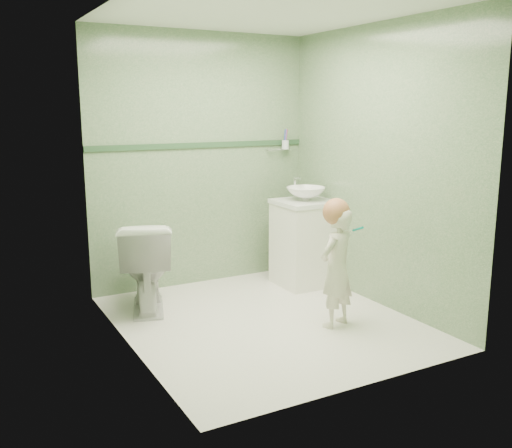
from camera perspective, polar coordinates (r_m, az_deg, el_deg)
ground at (r=4.73m, az=0.88°, el=-9.62°), size 2.50×2.50×0.00m
room_shell at (r=4.44m, az=0.93°, el=4.97°), size 2.50×2.54×2.40m
trim_stripe at (r=5.53m, az=-5.44°, el=7.79°), size 2.20×0.02×0.05m
vanity at (r=5.60m, az=4.86°, el=-1.99°), size 0.52×0.50×0.80m
counter at (r=5.52m, az=4.94°, el=2.15°), size 0.54×0.52×0.04m
basin at (r=5.51m, az=4.95°, el=3.01°), size 0.37×0.37×0.13m
faucet at (r=5.65m, az=3.93°, el=4.06°), size 0.03×0.13×0.18m
cup_holder at (r=5.90m, az=2.85°, el=7.87°), size 0.26×0.07×0.21m
toilet at (r=4.99m, az=-10.87°, el=-4.00°), size 0.65×0.86×0.78m
toddler at (r=4.54m, az=7.99°, el=-4.31°), size 0.40×0.33×0.95m
hair_cap at (r=4.46m, az=7.96°, el=1.21°), size 0.21×0.21×0.21m
teal_toothbrush at (r=4.46m, az=9.96°, el=-0.44°), size 0.10×0.14×0.08m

